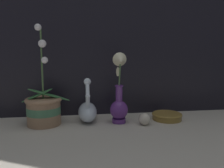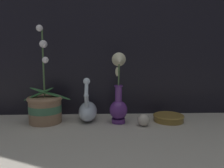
{
  "view_description": "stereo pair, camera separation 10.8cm",
  "coord_description": "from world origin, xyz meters",
  "px_view_note": "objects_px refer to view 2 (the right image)",
  "views": [
    {
      "loc": [
        -0.14,
        -0.92,
        0.33
      ],
      "look_at": [
        0.01,
        0.13,
        0.19
      ],
      "focal_mm": 35.0,
      "sensor_mm": 36.0,
      "label": 1
    },
    {
      "loc": [
        -0.03,
        -0.93,
        0.33
      ],
      "look_at": [
        0.01,
        0.13,
        0.19
      ],
      "focal_mm": 35.0,
      "sensor_mm": 36.0,
      "label": 2
    }
  ],
  "objects_px": {
    "glass_sphere": "(143,120)",
    "amber_dish": "(169,117)",
    "blue_vase": "(119,100)",
    "swan_figurine": "(88,110)",
    "orchid_potted_plant": "(45,106)"
  },
  "relations": [
    {
      "from": "glass_sphere",
      "to": "swan_figurine",
      "type": "bearing_deg",
      "value": 160.13
    },
    {
      "from": "glass_sphere",
      "to": "amber_dish",
      "type": "distance_m",
      "value": 0.16
    },
    {
      "from": "glass_sphere",
      "to": "amber_dish",
      "type": "height_order",
      "value": "glass_sphere"
    },
    {
      "from": "blue_vase",
      "to": "swan_figurine",
      "type": "bearing_deg",
      "value": 161.4
    },
    {
      "from": "orchid_potted_plant",
      "to": "amber_dish",
      "type": "xyz_separation_m",
      "value": [
        0.61,
        -0.0,
        -0.06
      ]
    },
    {
      "from": "swan_figurine",
      "to": "glass_sphere",
      "type": "distance_m",
      "value": 0.29
    },
    {
      "from": "orchid_potted_plant",
      "to": "blue_vase",
      "type": "bearing_deg",
      "value": -4.26
    },
    {
      "from": "orchid_potted_plant",
      "to": "glass_sphere",
      "type": "bearing_deg",
      "value": -8.63
    },
    {
      "from": "blue_vase",
      "to": "amber_dish",
      "type": "distance_m",
      "value": 0.27
    },
    {
      "from": "blue_vase",
      "to": "amber_dish",
      "type": "bearing_deg",
      "value": 5.06
    },
    {
      "from": "blue_vase",
      "to": "glass_sphere",
      "type": "bearing_deg",
      "value": -21.52
    },
    {
      "from": "blue_vase",
      "to": "glass_sphere",
      "type": "distance_m",
      "value": 0.15
    },
    {
      "from": "swan_figurine",
      "to": "glass_sphere",
      "type": "xyz_separation_m",
      "value": [
        0.27,
        -0.1,
        -0.03
      ]
    },
    {
      "from": "swan_figurine",
      "to": "glass_sphere",
      "type": "relative_size",
      "value": 3.88
    },
    {
      "from": "orchid_potted_plant",
      "to": "swan_figurine",
      "type": "xyz_separation_m",
      "value": [
        0.21,
        0.02,
        -0.03
      ]
    }
  ]
}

